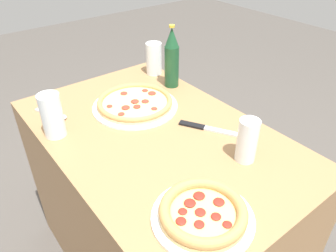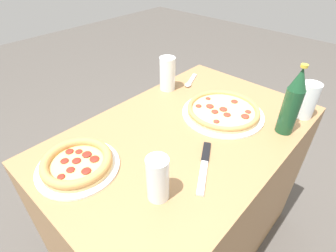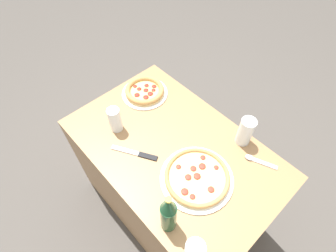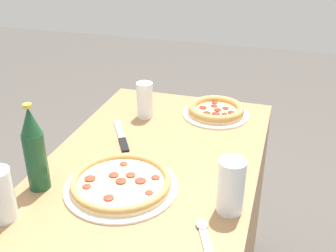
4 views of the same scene
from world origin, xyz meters
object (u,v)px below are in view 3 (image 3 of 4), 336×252
Objects in this scene: glass_water at (245,132)px; beer_bottle at (168,214)px; spoon at (256,160)px; glass_cola at (115,120)px; knife at (136,153)px; pizza_salami at (197,177)px; pizza_pepperoni at (145,91)px.

beer_bottle is (-0.05, 0.55, 0.06)m from glass_water.
glass_water reaches higher than spoon.
glass_cola reaches higher than knife.
spoon is (-0.13, -0.28, -0.01)m from pizza_salami.
pizza_salami reaches higher than knife.
pizza_salami is 1.27× the size of pizza_pepperoni.
spoon is at bearing 159.15° from glass_water.
knife is (0.30, 0.44, -0.07)m from glass_water.
pizza_pepperoni is 0.41m from knife.
glass_water reaches higher than pizza_pepperoni.
pizza_salami is at bearing 163.38° from pizza_pepperoni.
beer_bottle is at bearing 147.60° from pizza_pepperoni.
glass_cola is at bearing 40.25° from glass_water.
glass_water is 0.54m from knife.
beer_bottle is at bearing 104.79° from pizza_salami.
beer_bottle is 0.39m from knife.
pizza_pepperoni is 0.29m from glass_cola.
glass_cola is (0.49, 0.42, -0.00)m from glass_water.
pizza_salami is 2.35× the size of glass_cola.
spoon is at bearing -171.52° from pizza_pepperoni.
glass_cola is 0.20m from knife.
knife is 0.57m from spoon.
beer_bottle is at bearing 95.28° from glass_water.
pizza_pepperoni is at bearing -16.62° from pizza_salami.
knife is (-0.29, 0.29, -0.02)m from pizza_pepperoni.
pizza_salami is 0.33m from glass_water.
glass_water is 0.64m from glass_cola.
pizza_pepperoni is 0.71m from spoon.
glass_water is at bearing -139.75° from glass_cola.
pizza_pepperoni is at bearing -70.48° from glass_cola.
glass_cola is 0.71m from spoon.
beer_bottle is 0.53m from spoon.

